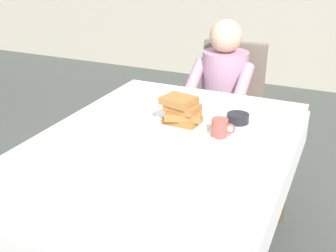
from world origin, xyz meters
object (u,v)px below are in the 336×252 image
at_px(dining_table_main, 161,158).
at_px(bowl_butter, 238,118).
at_px(fork_left_of_plate, 145,120).
at_px(plate_breakfast, 182,124).
at_px(breakfast_stack, 182,111).
at_px(knife_right_of_plate, 218,133).
at_px(diner_person, 222,89).
at_px(syrup_pitcher, 143,102).
at_px(chair_diner, 228,101).
at_px(cup_coffee, 220,128).
at_px(spoon_near_edge, 149,150).

relative_size(dining_table_main, bowl_butter, 13.85).
distance_m(dining_table_main, fork_left_of_plate, 0.26).
distance_m(plate_breakfast, breakfast_stack, 0.07).
bearing_deg(fork_left_of_plate, knife_right_of_plate, -86.55).
distance_m(diner_person, syrup_pitcher, 0.74).
distance_m(chair_diner, bowl_butter, 0.90).
bearing_deg(diner_person, fork_left_of_plate, 80.25).
xyz_separation_m(plate_breakfast, cup_coffee, (0.21, -0.04, 0.03)).
distance_m(dining_table_main, chair_diner, 1.18).
relative_size(cup_coffee, bowl_butter, 1.03).
relative_size(fork_left_of_plate, knife_right_of_plate, 0.90).
bearing_deg(fork_left_of_plate, syrup_pitcher, 34.01).
bearing_deg(bowl_butter, chair_diner, 109.11).
distance_m(chair_diner, breakfast_stack, 1.02).
xyz_separation_m(bowl_butter, fork_left_of_plate, (-0.43, -0.17, -0.02)).
relative_size(diner_person, plate_breakfast, 4.00).
bearing_deg(bowl_butter, fork_left_of_plate, -158.62).
relative_size(chair_diner, bowl_butter, 8.45).
height_order(dining_table_main, knife_right_of_plate, knife_right_of_plate).
bearing_deg(breakfast_stack, bowl_butter, 33.03).
bearing_deg(cup_coffee, plate_breakfast, 167.94).
distance_m(diner_person, breakfast_stack, 0.84).
height_order(plate_breakfast, bowl_butter, bowl_butter).
bearing_deg(knife_right_of_plate, cup_coffee, -147.54).
height_order(cup_coffee, knife_right_of_plate, cup_coffee).
bearing_deg(syrup_pitcher, breakfast_stack, -24.87).
distance_m(fork_left_of_plate, knife_right_of_plate, 0.38).
relative_size(dining_table_main, plate_breakfast, 5.44).
relative_size(chair_diner, breakfast_stack, 4.41).
height_order(chair_diner, plate_breakfast, chair_diner).
relative_size(dining_table_main, fork_left_of_plate, 8.47).
bearing_deg(diner_person, breakfast_stack, 93.41).
height_order(dining_table_main, plate_breakfast, plate_breakfast).
height_order(cup_coffee, bowl_butter, cup_coffee).
bearing_deg(plate_breakfast, bowl_butter, 31.75).
bearing_deg(plate_breakfast, chair_diner, 92.73).
distance_m(dining_table_main, spoon_near_edge, 0.15).
bearing_deg(knife_right_of_plate, plate_breakfast, 81.12).
height_order(dining_table_main, spoon_near_edge, spoon_near_edge).
distance_m(plate_breakfast, syrup_pitcher, 0.30).
distance_m(syrup_pitcher, fork_left_of_plate, 0.17).
bearing_deg(spoon_near_edge, chair_diner, 106.42).
relative_size(plate_breakfast, fork_left_of_plate, 1.56).
xyz_separation_m(fork_left_of_plate, spoon_near_edge, (0.17, -0.29, 0.00)).
bearing_deg(syrup_pitcher, chair_diner, 74.99).
bearing_deg(spoon_near_edge, bowl_butter, 75.65).
height_order(chair_diner, diner_person, diner_person).
height_order(cup_coffee, fork_left_of_plate, cup_coffee).
height_order(diner_person, knife_right_of_plate, diner_person).
xyz_separation_m(cup_coffee, fork_left_of_plate, (-0.40, 0.02, -0.04)).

